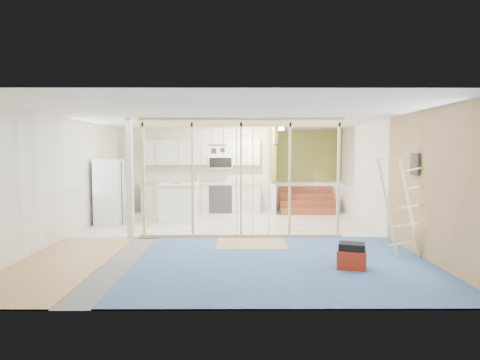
{
  "coord_description": "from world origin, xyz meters",
  "views": [
    {
      "loc": [
        0.24,
        -8.61,
        1.87
      ],
      "look_at": [
        0.28,
        0.6,
        1.23
      ],
      "focal_mm": 30.0,
      "sensor_mm": 36.0,
      "label": 1
    }
  ],
  "objects_px": {
    "island": "(179,203)",
    "toolbox": "(352,257)",
    "fridge": "(110,192)",
    "ladder": "(401,207)"
  },
  "relations": [
    {
      "from": "fridge",
      "to": "ladder",
      "type": "relative_size",
      "value": 0.96
    },
    {
      "from": "fridge",
      "to": "toolbox",
      "type": "relative_size",
      "value": 3.17
    },
    {
      "from": "island",
      "to": "toolbox",
      "type": "distance_m",
      "value": 5.65
    },
    {
      "from": "island",
      "to": "toolbox",
      "type": "bearing_deg",
      "value": -52.83
    },
    {
      "from": "island",
      "to": "ladder",
      "type": "height_order",
      "value": "ladder"
    },
    {
      "from": "toolbox",
      "to": "ladder",
      "type": "xyz_separation_m",
      "value": [
        1.08,
        0.74,
        0.69
      ]
    },
    {
      "from": "toolbox",
      "to": "ladder",
      "type": "relative_size",
      "value": 0.3
    },
    {
      "from": "fridge",
      "to": "toolbox",
      "type": "distance_m",
      "value": 6.62
    },
    {
      "from": "fridge",
      "to": "ladder",
      "type": "height_order",
      "value": "ladder"
    },
    {
      "from": "island",
      "to": "toolbox",
      "type": "height_order",
      "value": "island"
    }
  ]
}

